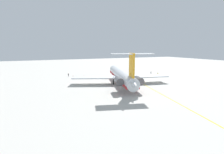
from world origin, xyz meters
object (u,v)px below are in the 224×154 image
(ground_crew_near_tail, at_px, (151,72))
(safety_cone_nose, at_px, (84,75))
(safety_cone_wingtip, at_px, (73,76))
(main_jetliner, at_px, (122,76))
(ground_crew_portside, at_px, (68,74))
(ground_crew_near_nose, at_px, (158,74))
(safety_cone_tail, at_px, (76,76))

(ground_crew_near_tail, xyz_separation_m, safety_cone_nose, (11.08, 33.40, -0.85))
(safety_cone_wingtip, bearing_deg, main_jetliner, -153.53)
(main_jetliner, bearing_deg, ground_crew_portside, 45.38)
(main_jetliner, xyz_separation_m, ground_crew_near_nose, (10.76, -26.31, -2.37))
(ground_crew_near_nose, bearing_deg, ground_crew_portside, -77.52)
(ground_crew_near_tail, bearing_deg, safety_cone_tail, -97.74)
(ground_crew_near_nose, height_order, safety_cone_wingtip, ground_crew_near_nose)
(ground_crew_portside, distance_m, safety_cone_tail, 3.75)
(safety_cone_wingtip, bearing_deg, ground_crew_near_tail, -105.26)
(main_jetliner, relative_size, safety_cone_wingtip, 77.37)
(ground_crew_near_nose, bearing_deg, safety_cone_nose, -80.62)
(ground_crew_near_nose, bearing_deg, safety_cone_wingtip, -76.83)
(ground_crew_near_nose, distance_m, safety_cone_nose, 37.50)
(main_jetliner, xyz_separation_m, safety_cone_wingtip, (26.46, 13.17, -3.18))
(ground_crew_near_tail, xyz_separation_m, safety_cone_tail, (11.73, 37.34, -0.85))
(ground_crew_near_tail, relative_size, safety_cone_wingtip, 3.24)
(main_jetliner, distance_m, safety_cone_nose, 28.10)
(main_jetliner, xyz_separation_m, ground_crew_near_tail, (15.81, -25.86, -2.32))
(safety_cone_nose, height_order, safety_cone_wingtip, same)
(ground_crew_near_nose, distance_m, safety_cone_tail, 41.35)
(main_jetliner, height_order, safety_cone_tail, main_jetliner)
(ground_crew_near_nose, bearing_deg, safety_cone_tail, -79.08)
(safety_cone_nose, relative_size, safety_cone_tail, 1.00)
(main_jetliner, relative_size, ground_crew_near_nose, 24.93)
(safety_cone_nose, relative_size, safety_cone_wingtip, 1.00)
(main_jetliner, height_order, ground_crew_portside, main_jetliner)
(ground_crew_portside, xyz_separation_m, safety_cone_tail, (-0.28, -3.66, -0.79))
(ground_crew_portside, xyz_separation_m, safety_cone_wingtip, (-1.36, -1.97, -0.79))
(safety_cone_wingtip, distance_m, safety_cone_tail, 2.01)
(ground_crew_near_tail, height_order, safety_cone_nose, ground_crew_near_tail)
(safety_cone_nose, bearing_deg, main_jetliner, -164.34)
(safety_cone_wingtip, xyz_separation_m, safety_cone_tail, (1.08, -1.69, 0.00))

